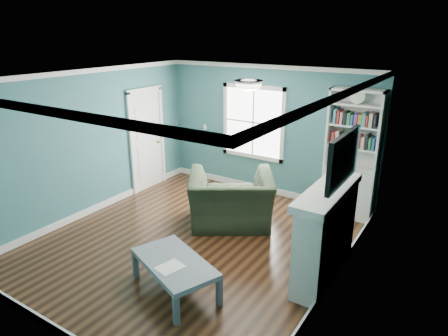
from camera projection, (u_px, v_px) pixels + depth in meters
The scene contains 13 objects.
floor at pixel (194, 241), 6.42m from camera, with size 5.00×5.00×0.00m, color black.
room_walls at pixel (191, 147), 5.90m from camera, with size 5.00×5.00×5.00m.
trim at pixel (191, 169), 6.02m from camera, with size 4.50×5.00×2.60m.
window at pixel (253, 122), 8.08m from camera, with size 1.40×0.06×1.50m.
bookshelf at pixel (351, 167), 7.05m from camera, with size 0.90×0.35×2.31m.
fireplace at pixel (327, 235), 5.31m from camera, with size 0.44×1.58×1.30m.
tv at pixel (344, 159), 4.89m from camera, with size 0.06×1.10×0.65m, color black.
door at pixel (147, 139), 8.32m from camera, with size 0.12×0.98×2.17m.
ceiling_fixture at pixel (249, 84), 5.21m from camera, with size 0.38×0.38×0.15m.
light_switch at pixel (205, 127), 8.77m from camera, with size 0.08×0.01×0.12m, color white.
recliner at pixel (231, 191), 6.80m from camera, with size 1.40×0.91×1.22m, color #212D1C.
coffee_table at pixel (174, 265), 5.09m from camera, with size 1.38×1.07×0.44m.
paper_sheet at pixel (170, 267), 4.93m from camera, with size 0.25×0.32×0.00m, color white.
Camera 1 is at (3.47, -4.52, 3.22)m, focal length 32.00 mm.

